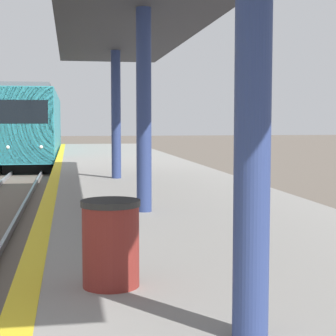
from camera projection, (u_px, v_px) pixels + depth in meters
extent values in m
cube|color=black|center=(37.00, 157.00, 36.61)|extent=(2.38, 18.12, 0.55)
cube|color=teal|center=(36.00, 124.00, 36.43)|extent=(2.80, 20.13, 3.73)
cube|color=#E54C19|center=(24.00, 126.00, 26.63)|extent=(2.74, 0.16, 3.65)
cube|color=black|center=(24.00, 112.00, 26.51)|extent=(2.24, 0.06, 1.12)
cube|color=#59595E|center=(36.00, 94.00, 36.26)|extent=(2.38, 19.13, 0.24)
sphere|color=white|center=(8.00, 147.00, 26.52)|extent=(0.18, 0.18, 0.18)
sphere|color=white|center=(41.00, 147.00, 26.79)|extent=(0.18, 0.18, 0.18)
cylinder|color=navy|center=(253.00, 96.00, 4.16)|extent=(0.28, 0.28, 3.70)
cylinder|color=navy|center=(144.00, 111.00, 10.23)|extent=(0.28, 0.28, 3.70)
cylinder|color=navy|center=(116.00, 115.00, 16.30)|extent=(0.28, 0.28, 3.70)
cube|color=#2D2D33|center=(143.00, 2.00, 10.07)|extent=(3.22, 18.56, 0.20)
cylinder|color=maroon|center=(111.00, 246.00, 5.64)|extent=(0.57, 0.57, 0.82)
cylinder|color=#262626|center=(110.00, 203.00, 5.61)|extent=(0.60, 0.60, 0.06)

